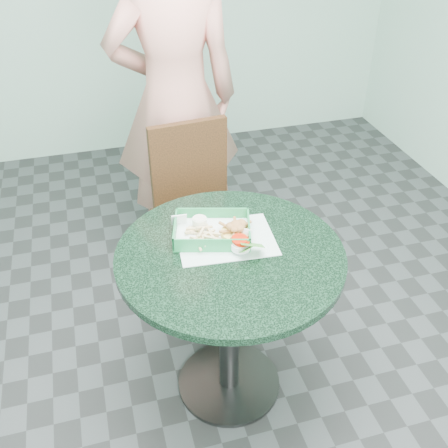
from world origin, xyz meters
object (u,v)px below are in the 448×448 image
object	(u,v)px
dining_chair	(194,202)
diner_person	(173,56)
cafe_table	(230,290)
crab_sandwich	(236,229)
sauce_ramekin	(198,227)
food_basket	(212,236)

from	to	relation	value
dining_chair	diner_person	xyz separation A→B (m)	(-0.01, 0.36, 0.63)
cafe_table	crab_sandwich	bearing A→B (deg)	60.98
cafe_table	crab_sandwich	world-z (taller)	crab_sandwich
diner_person	sauce_ramekin	distance (m)	1.01
cafe_table	food_basket	xyz separation A→B (m)	(-0.04, 0.11, 0.19)
cafe_table	diner_person	size ratio (longest dim) A/B	0.37
food_basket	crab_sandwich	size ratio (longest dim) A/B	2.46
cafe_table	food_basket	bearing A→B (deg)	108.98
cafe_table	sauce_ramekin	bearing A→B (deg)	121.15
cafe_table	crab_sandwich	xyz separation A→B (m)	(0.05, 0.10, 0.22)
sauce_ramekin	dining_chair	bearing A→B (deg)	79.02
cafe_table	crab_sandwich	size ratio (longest dim) A/B	7.32
dining_chair	sauce_ramekin	distance (m)	0.65
dining_chair	crab_sandwich	size ratio (longest dim) A/B	7.89
diner_person	sauce_ramekin	bearing A→B (deg)	86.30
food_basket	sauce_ramekin	bearing A→B (deg)	147.30
dining_chair	sauce_ramekin	bearing A→B (deg)	-106.58
cafe_table	dining_chair	world-z (taller)	dining_chair
diner_person	food_basket	distance (m)	1.05
food_basket	crab_sandwich	bearing A→B (deg)	-11.16
cafe_table	diner_person	distance (m)	1.23
cafe_table	dining_chair	size ratio (longest dim) A/B	0.93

